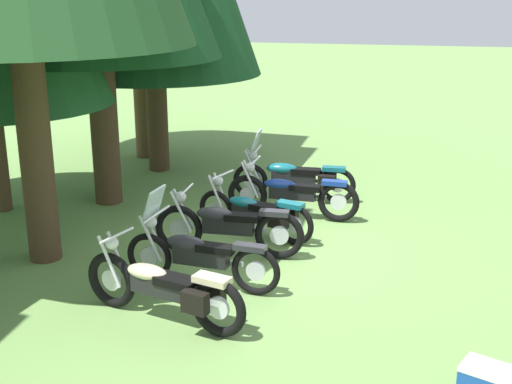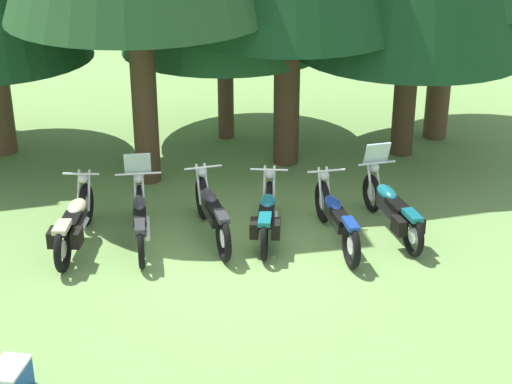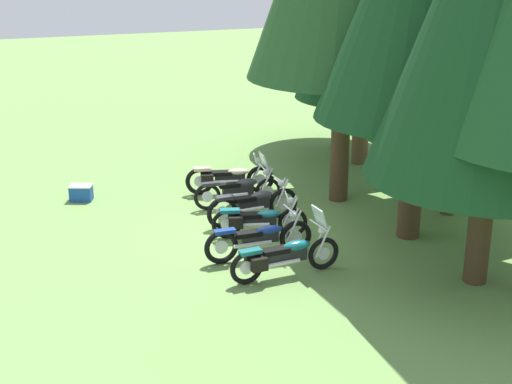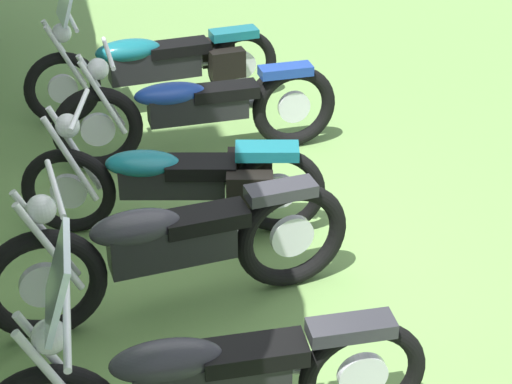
% 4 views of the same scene
% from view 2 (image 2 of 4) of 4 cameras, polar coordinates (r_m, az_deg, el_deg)
% --- Properties ---
extents(ground_plane, '(80.00, 80.00, 0.00)m').
position_cam_2_polar(ground_plane, '(13.90, -1.04, -3.32)').
color(ground_plane, '#6B934C').
extents(motorcycle_0, '(0.92, 2.29, 1.02)m').
position_cam_2_polar(motorcycle_0, '(13.80, -12.28, -2.02)').
color(motorcycle_0, black).
rests_on(motorcycle_0, ground_plane).
extents(motorcycle_1, '(0.77, 2.25, 1.35)m').
position_cam_2_polar(motorcycle_1, '(13.76, -7.89, -1.68)').
color(motorcycle_1, black).
rests_on(motorcycle_1, ground_plane).
extents(motorcycle_2, '(0.65, 2.33, 1.03)m').
position_cam_2_polar(motorcycle_2, '(13.82, -3.01, -1.35)').
color(motorcycle_2, black).
rests_on(motorcycle_2, ground_plane).
extents(motorcycle_3, '(0.92, 2.09, 0.99)m').
position_cam_2_polar(motorcycle_3, '(13.77, 0.75, -1.59)').
color(motorcycle_3, black).
rests_on(motorcycle_3, ground_plane).
extents(motorcycle_4, '(0.66, 2.38, 1.02)m').
position_cam_2_polar(motorcycle_4, '(13.72, 5.49, -1.75)').
color(motorcycle_4, black).
rests_on(motorcycle_4, ground_plane).
extents(motorcycle_5, '(0.68, 2.38, 1.35)m').
position_cam_2_polar(motorcycle_5, '(14.14, 9.28, -1.04)').
color(motorcycle_5, black).
rests_on(motorcycle_5, ground_plane).
extents(picnic_cooler, '(0.56, 0.66, 0.41)m').
position_cam_2_polar(picnic_cooler, '(10.78, -16.41, -12.21)').
color(picnic_cooler, '#19479E').
rests_on(picnic_cooler, ground_plane).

